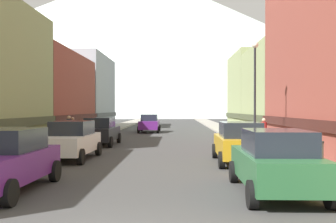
{
  "coord_description": "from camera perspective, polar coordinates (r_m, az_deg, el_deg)",
  "views": [
    {
      "loc": [
        1.08,
        -6.47,
        2.36
      ],
      "look_at": [
        0.35,
        27.64,
        2.1
      ],
      "focal_mm": 41.82,
      "sensor_mm": 36.0,
      "label": 1
    }
  ],
  "objects": [
    {
      "name": "car_left_2",
      "position": [
        25.55,
        -9.8,
        -2.85
      ],
      "size": [
        2.1,
        4.42,
        1.78
      ],
      "color": "black",
      "rests_on": "ground"
    },
    {
      "name": "car_left_0",
      "position": [
        12.08,
        -22.74,
        -6.53
      ],
      "size": [
        2.14,
        4.43,
        1.78
      ],
      "color": "#591E72",
      "rests_on": "ground"
    },
    {
      "name": "potted_plant_0",
      "position": [
        24.34,
        -18.2,
        -3.51
      ],
      "size": [
        0.76,
        0.76,
        1.0
      ],
      "color": "#4C4C51",
      "rests_on": "sidewalk_left"
    },
    {
      "name": "pedestrian_0",
      "position": [
        27.53,
        -14.23,
        -2.52
      ],
      "size": [
        0.36,
        0.36,
        1.72
      ],
      "color": "#333338",
      "rests_on": "sidewalk_left"
    },
    {
      "name": "car_left_1",
      "position": [
        18.69,
        -13.94,
        -4.05
      ],
      "size": [
        2.15,
        4.44,
        1.78
      ],
      "color": "silver",
      "rests_on": "ground"
    },
    {
      "name": "storefront_left_2",
      "position": [
        36.15,
        -18.1,
        2.16
      ],
      "size": [
        7.05,
        13.93,
        7.19
      ],
      "color": "brown",
      "rests_on": "ground"
    },
    {
      "name": "storefront_left_3",
      "position": [
        49.61,
        -13.15,
        2.6
      ],
      "size": [
        7.75,
        12.89,
        8.81
      ],
      "color": "#99A5B2",
      "rests_on": "ground"
    },
    {
      "name": "sidewalk_left",
      "position": [
        42.18,
        -8.8,
        -2.68
      ],
      "size": [
        2.5,
        100.0,
        0.15
      ],
      "primitive_type": "cube",
      "color": "gray",
      "rests_on": "ground"
    },
    {
      "name": "streetlamp_right",
      "position": [
        21.81,
        12.56,
        4.7
      ],
      "size": [
        0.36,
        0.36,
        5.86
      ],
      "color": "black",
      "rests_on": "sidewalk_right"
    },
    {
      "name": "storefront_right_2",
      "position": [
        35.42,
        19.21,
        2.54
      ],
      "size": [
        9.32,
        10.3,
        7.63
      ],
      "color": "#8C9966",
      "rests_on": "ground"
    },
    {
      "name": "mountain_backdrop",
      "position": [
        271.74,
        -4.28,
        10.31
      ],
      "size": [
        359.55,
        359.55,
        98.03
      ],
      "primitive_type": "cone",
      "color": "silver",
      "rests_on": "ground"
    },
    {
      "name": "pedestrian_2",
      "position": [
        23.8,
        13.79,
        -3.07
      ],
      "size": [
        0.36,
        0.36,
        1.65
      ],
      "color": "maroon",
      "rests_on": "sidewalk_right"
    },
    {
      "name": "car_right_1",
      "position": [
        17.16,
        10.37,
        -4.45
      ],
      "size": [
        2.13,
        4.43,
        1.78
      ],
      "color": "#B28419",
      "rests_on": "ground"
    },
    {
      "name": "storefront_right_3",
      "position": [
        45.19,
        13.39,
        2.62
      ],
      "size": [
        6.49,
        10.41,
        8.49
      ],
      "color": "#8C9966",
      "rests_on": "ground"
    },
    {
      "name": "car_driving_0",
      "position": [
        38.94,
        -2.73,
        -1.72
      ],
      "size": [
        2.06,
        4.4,
        1.78
      ],
      "color": "#591E72",
      "rests_on": "ground"
    },
    {
      "name": "car_right_0",
      "position": [
        11.2,
        15.4,
        -7.06
      ],
      "size": [
        2.11,
        4.42,
        1.78
      ],
      "color": "#265933",
      "rests_on": "ground"
    },
    {
      "name": "sidewalk_right",
      "position": [
        41.86,
        8.32,
        -2.7
      ],
      "size": [
        2.5,
        100.0,
        0.15
      ],
      "primitive_type": "cube",
      "color": "gray",
      "rests_on": "ground"
    },
    {
      "name": "pedestrian_1",
      "position": [
        28.48,
        -13.71,
        -2.54
      ],
      "size": [
        0.36,
        0.36,
        1.6
      ],
      "color": "maroon",
      "rests_on": "sidewalk_left"
    },
    {
      "name": "trash_bin_right",
      "position": [
        15.87,
        20.73,
        -5.79
      ],
      "size": [
        0.59,
        0.59,
        0.98
      ],
      "color": "#4C5156",
      "rests_on": "sidewalk_right"
    }
  ]
}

